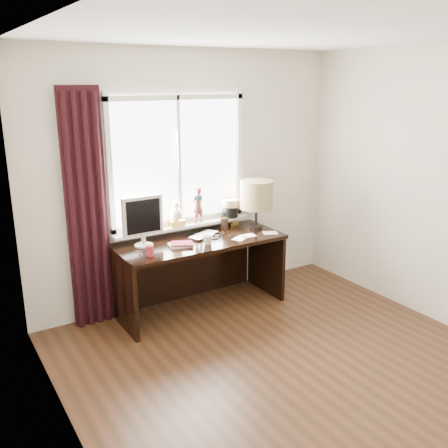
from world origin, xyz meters
TOP-DOWN VIEW (x-y plane):
  - floor at (0.00, 0.00)m, footprint 3.50×4.00m
  - ceiling at (0.00, 0.00)m, footprint 3.50×4.00m
  - wall_back at (0.00, 2.00)m, footprint 3.50×0.00m
  - wall_left at (-1.75, 0.00)m, footprint 0.00×4.00m
  - laptop at (-0.02, 1.70)m, footprint 0.40×0.34m
  - mug at (-0.10, 1.47)m, footprint 0.13×0.13m
  - red_cup at (-0.72, 1.46)m, footprint 0.07×0.07m
  - window at (-0.12, 1.95)m, footprint 1.52×0.21m
  - curtain at (-1.13, 1.91)m, footprint 0.38×0.09m
  - desk at (-0.10, 1.73)m, footprint 1.70×0.70m
  - monitor at (-0.66, 1.74)m, footprint 0.40×0.18m
  - notebook_stack at (-0.35, 1.55)m, footprint 0.26×0.22m
  - brush_holder at (0.31, 1.83)m, footprint 0.09×0.09m
  - icon_frame at (0.47, 1.88)m, footprint 0.10×0.02m
  - table_lamp at (0.61, 1.67)m, footprint 0.35×0.35m
  - loose_papers at (0.42, 1.45)m, footprint 0.56×0.18m
  - desk_cables at (0.04, 1.67)m, footprint 0.37×0.33m

SIDE VIEW (x-z plane):
  - floor at x=0.00m, z-range 0.00..0.00m
  - desk at x=-0.10m, z-range 0.13..0.88m
  - loose_papers at x=0.42m, z-range 0.75..0.75m
  - desk_cables at x=0.04m, z-range 0.75..0.76m
  - laptop at x=-0.02m, z-range 0.75..0.78m
  - notebook_stack at x=-0.35m, z-range 0.75..0.78m
  - red_cup at x=-0.72m, z-range 0.75..0.84m
  - mug at x=-0.10m, z-range 0.75..0.85m
  - brush_holder at x=0.31m, z-range 0.69..0.94m
  - icon_frame at x=0.47m, z-range 0.75..0.88m
  - monitor at x=-0.66m, z-range 0.78..1.27m
  - table_lamp at x=0.61m, z-range 0.85..1.37m
  - curtain at x=-1.13m, z-range -0.01..2.24m
  - wall_back at x=0.00m, z-range 0.00..2.60m
  - wall_left at x=-1.75m, z-range 0.00..2.60m
  - window at x=-0.12m, z-range 0.61..2.01m
  - ceiling at x=0.00m, z-range 2.60..2.60m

